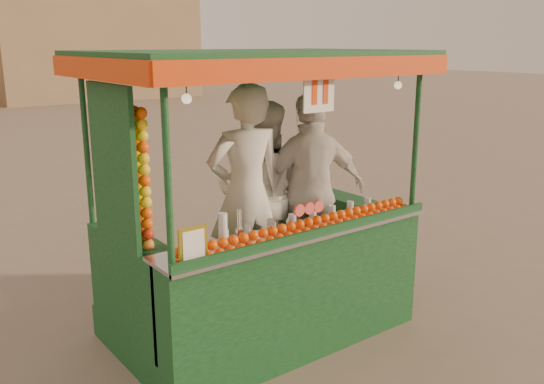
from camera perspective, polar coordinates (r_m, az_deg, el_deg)
ground at (r=5.63m, az=1.14°, el=-12.18°), size 90.00×90.00×0.00m
building_right at (r=29.73m, az=-17.73°, el=13.73°), size 9.00×6.00×5.00m
juice_cart at (r=5.01m, az=-1.38°, el=-5.72°), size 2.71×1.76×2.46m
vendor_left at (r=5.04m, az=-2.58°, el=-0.25°), size 0.78×0.59×1.92m
vendor_middle at (r=5.39m, az=-1.04°, el=-0.24°), size 1.07×1.06×1.74m
vendor_right at (r=5.36m, az=3.87°, el=0.02°), size 1.14×0.75×1.81m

